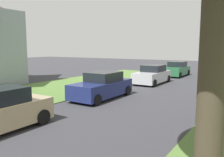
# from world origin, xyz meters

# --- Properties ---
(parked_sedan_navy) EXTENTS (2.01, 4.43, 1.57)m
(parked_sedan_navy) POSITION_xyz_m (-2.42, 13.87, 0.72)
(parked_sedan_navy) COLOR navy
(parked_sedan_navy) RESTS_ON ground
(parked_sedan_silver) EXTENTS (2.01, 4.43, 1.57)m
(parked_sedan_silver) POSITION_xyz_m (-2.28, 21.01, 0.72)
(parked_sedan_silver) COLOR #BCBCC1
(parked_sedan_silver) RESTS_ON ground
(parked_sedan_green) EXTENTS (2.01, 4.43, 1.57)m
(parked_sedan_green) POSITION_xyz_m (-2.25, 27.41, 0.72)
(parked_sedan_green) COLOR #28663D
(parked_sedan_green) RESTS_ON ground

